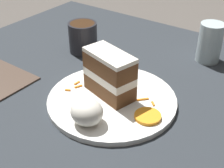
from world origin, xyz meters
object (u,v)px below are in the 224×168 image
plate (112,100)px  drinking_glass (209,45)px  cream_dollop (87,112)px  coffee_mug (83,36)px  orange_garnish (148,116)px  cake_slice (109,74)px

plate → drinking_glass: drinking_glass is taller
cream_dollop → drinking_glass: size_ratio=0.63×
plate → drinking_glass: (0.09, 0.30, 0.04)m
coffee_mug → plate: bearing=-36.2°
orange_garnish → coffee_mug: (-0.30, 0.16, 0.03)m
cake_slice → drinking_glass: size_ratio=1.21×
drinking_glass → cake_slice: bearing=-110.4°
coffee_mug → drinking_glass: bearing=26.4°
plate → coffee_mug: (-0.21, 0.15, 0.04)m
orange_garnish → coffee_mug: bearing=151.3°
cake_slice → coffee_mug: bearing=69.1°
cream_dollop → cake_slice: bearing=102.3°
orange_garnish → drinking_glass: (-0.00, 0.31, 0.03)m
cake_slice → orange_garnish: bearing=-86.8°
cream_dollop → drinking_glass: 0.40m
plate → drinking_glass: bearing=72.5°
plate → orange_garnish: orange_garnish is taller
orange_garnish → coffee_mug: size_ratio=0.64×
cream_dollop → orange_garnish: size_ratio=1.23×
plate → drinking_glass: size_ratio=2.68×
cream_dollop → drinking_glass: bearing=77.8°
coffee_mug → cake_slice: bearing=-36.3°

